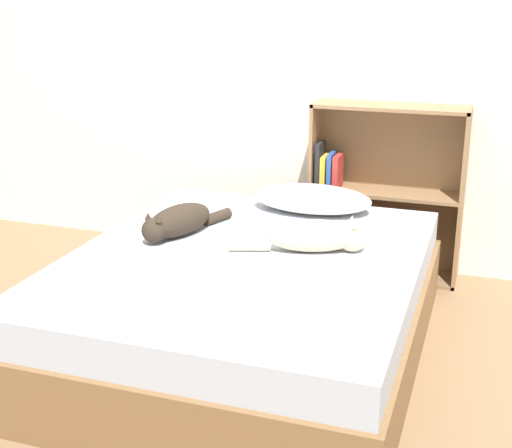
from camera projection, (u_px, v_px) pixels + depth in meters
ground_plane at (246, 350)px, 3.34m from camera, size 8.00×8.00×0.00m
wall_back at (322, 54)px, 4.14m from camera, size 8.00×0.06×2.50m
bed at (246, 304)px, 3.27m from camera, size 1.57×1.90×0.48m
pillow at (312, 199)px, 3.80m from camera, size 0.64×0.36×0.13m
cat_light at (318, 236)px, 3.22m from camera, size 0.60×0.29×0.16m
cat_dark at (178, 221)px, 3.41m from camera, size 0.29×0.55×0.15m
bookshelf at (382, 188)px, 4.13m from camera, size 0.86×0.26×1.00m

